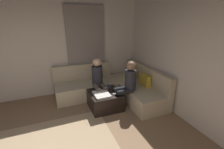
# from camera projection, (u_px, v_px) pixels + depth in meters

# --- Properties ---
(wall_back) EXTENTS (6.00, 0.12, 2.70)m
(wall_back) POSITION_uv_depth(u_px,v_px,m) (216.00, 67.00, 2.80)
(wall_back) COLOR beige
(wall_back) RESTS_ON ground_plane
(wall_left) EXTENTS (0.12, 6.00, 2.70)m
(wall_left) POSITION_uv_depth(u_px,v_px,m) (38.00, 50.00, 4.31)
(wall_left) COLOR beige
(wall_left) RESTS_ON ground_plane
(curtain_panel) EXTENTS (0.06, 1.10, 2.50)m
(curtain_panel) POSITION_uv_depth(u_px,v_px,m) (86.00, 51.00, 4.72)
(curtain_panel) COLOR gray
(curtain_panel) RESTS_ON ground_plane
(sectional_couch) EXTENTS (2.10, 2.55, 0.87)m
(sectional_couch) POSITION_uv_depth(u_px,v_px,m) (114.00, 87.00, 4.59)
(sectional_couch) COLOR #C6B593
(sectional_couch) RESTS_ON ground_plane
(ottoman) EXTENTS (0.76, 0.76, 0.42)m
(ottoman) POSITION_uv_depth(u_px,v_px,m) (105.00, 100.00, 4.02)
(ottoman) COLOR black
(ottoman) RESTS_ON ground_plane
(folded_blanket) EXTENTS (0.44, 0.36, 0.04)m
(folded_blanket) POSITION_uv_depth(u_px,v_px,m) (102.00, 94.00, 3.82)
(folded_blanket) COLOR white
(folded_blanket) RESTS_ON ottoman
(coffee_mug) EXTENTS (0.08, 0.08, 0.10)m
(coffee_mug) POSITION_uv_depth(u_px,v_px,m) (108.00, 86.00, 4.19)
(coffee_mug) COLOR #334C72
(coffee_mug) RESTS_ON ottoman
(game_remote) EXTENTS (0.05, 0.15, 0.02)m
(game_remote) POSITION_uv_depth(u_px,v_px,m) (116.00, 94.00, 3.87)
(game_remote) COLOR white
(game_remote) RESTS_ON ottoman
(person_on_couch_back) EXTENTS (0.30, 0.60, 1.20)m
(person_on_couch_back) POSITION_uv_depth(u_px,v_px,m) (127.00, 83.00, 3.90)
(person_on_couch_back) COLOR black
(person_on_couch_back) RESTS_ON ground_plane
(person_on_couch_side) EXTENTS (0.60, 0.30, 1.20)m
(person_on_couch_side) POSITION_uv_depth(u_px,v_px,m) (98.00, 79.00, 4.16)
(person_on_couch_side) COLOR brown
(person_on_couch_side) RESTS_ON ground_plane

